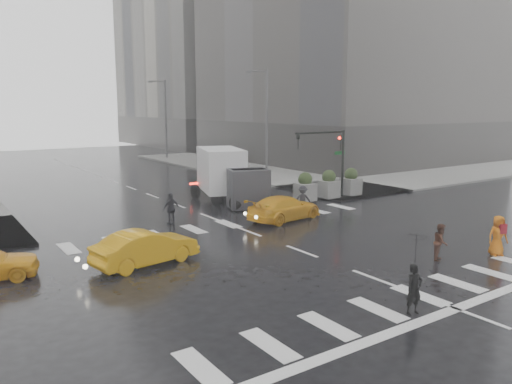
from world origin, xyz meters
TOP-DOWN VIEW (x-y plane):
  - ground at (0.00, 0.00)m, footprint 120.00×120.00m
  - sidewalk_ne at (19.50, 17.50)m, footprint 35.00×35.00m
  - building_ne_far at (29.00, 56.00)m, footprint 26.05×26.05m
  - road_markings at (0.00, 0.00)m, footprint 18.00×48.00m
  - traffic_signal_pole at (9.01, 8.01)m, footprint 4.45×0.42m
  - street_lamp_near at (10.87, 18.00)m, footprint 2.15×0.22m
  - street_lamp_far at (10.87, 38.00)m, footprint 2.15×0.22m
  - planter_west at (7.00, 8.20)m, footprint 1.10×1.10m
  - planter_mid at (9.00, 8.20)m, footprint 1.10×1.10m
  - planter_east at (11.00, 8.20)m, footprint 1.10×1.10m
  - pedestrian_black at (-1.37, -6.80)m, footprint 1.10×1.11m
  - pedestrian_brown at (3.78, -4.01)m, footprint 0.89×0.83m
  - pedestrian_orange at (6.23, -4.93)m, footprint 0.96×0.85m
  - pedestrian_far_a at (-2.49, 7.52)m, footprint 1.05×0.74m
  - pedestrian_far_b at (4.84, 5.82)m, footprint 1.17×1.08m
  - taxi_mid at (-6.09, 2.00)m, footprint 4.30×2.12m
  - taxi_rear at (2.97, 5.07)m, footprint 4.28×2.53m
  - box_truck at (3.00, 10.95)m, footprint 2.38×6.35m

SIDE VIEW (x-z plane):
  - ground at x=0.00m, z-range 0.00..0.00m
  - road_markings at x=0.00m, z-range 0.00..0.01m
  - sidewalk_ne at x=19.50m, z-range 0.00..0.15m
  - taxi_rear at x=2.97m, z-range 0.00..1.32m
  - taxi_mid at x=-6.09m, z-range 0.00..1.35m
  - pedestrian_brown at x=3.78m, z-range 0.00..1.47m
  - pedestrian_far_b at x=4.84m, z-range 0.00..1.60m
  - pedestrian_far_a at x=-2.49m, z-range 0.00..1.66m
  - pedestrian_orange at x=6.23m, z-range 0.01..1.67m
  - planter_west at x=7.00m, z-range 0.08..1.88m
  - planter_mid at x=9.00m, z-range 0.08..1.88m
  - planter_east at x=11.00m, z-range 0.08..1.88m
  - pedestrian_black at x=-1.37m, z-range 0.45..2.88m
  - box_truck at x=3.00m, z-range 0.11..3.49m
  - traffic_signal_pole at x=9.01m, z-range 0.97..5.47m
  - street_lamp_near at x=10.87m, z-range 0.45..9.45m
  - street_lamp_far at x=10.87m, z-range 0.45..9.45m
  - building_ne_far at x=29.00m, z-range -1.73..34.27m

